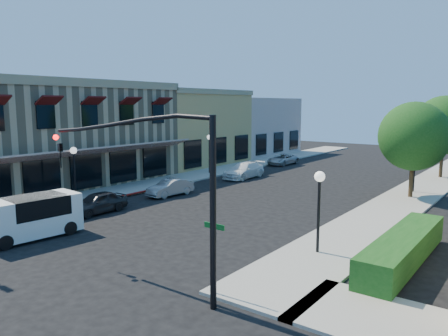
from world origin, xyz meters
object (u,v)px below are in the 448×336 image
Objects in this scene: lamppost_left_near at (74,160)px; lamppost_right_far at (415,155)px; street_tree_a at (414,136)px; street_tree_b at (444,125)px; parked_car_b at (170,188)px; street_name_sign at (214,247)px; lamppost_left_far at (209,144)px; lamppost_right_near at (319,191)px; white_van at (29,215)px; parked_car_a at (98,203)px; parked_car_d at (283,159)px; signal_mast_arm at (161,173)px; parked_car_c at (244,170)px.

lamppost_right_far is (17.00, 16.00, 0.00)m from lamppost_left_near.
street_tree_b is (0.00, 10.00, 0.35)m from street_tree_a.
lamppost_right_far is 17.39m from parked_car_b.
street_tree_b reaches higher than street_name_sign.
street_tree_b is 23.70m from parked_car_b.
lamppost_left_far is 1.00× the size of lamppost_right_near.
street_name_sign is at bearing 1.30° from white_van.
lamppost_left_near is 0.98× the size of parked_car_a.
lamppost_left_near is 23.35m from lamppost_right_far.
street_tree_a is 1.60× the size of parked_car_d.
parked_car_a is at bearing 153.01° from signal_mast_arm.
street_tree_b is 17.27m from parked_car_c.
street_name_sign reaches higher than parked_car_c.
lamppost_right_far is 0.88× the size of parked_car_d.
street_name_sign reaches higher than white_van.
lamppost_left_near is at bearing -90.00° from lamppost_left_far.
lamppost_right_near is (17.00, -14.00, 0.00)m from lamppost_left_far.
lamppost_right_near reaches higher than parked_car_d.
street_tree_b is at bearing 84.49° from signal_mast_arm.
lamppost_left_near is at bearing -93.02° from parked_car_d.
street_name_sign is 32.30m from parked_car_d.
signal_mast_arm is 2.19× the size of parked_car_a.
parked_car_b is at bearing 132.81° from signal_mast_arm.
parked_car_a is (-13.60, -25.08, -3.92)m from street_tree_b.
street_tree_a is at bearing 38.72° from parked_car_b.
street_tree_b is at bearing 54.21° from lamppost_left_near.
lamppost_left_near is at bearing 130.12° from white_van.
lamppost_left_far reaches higher than parked_car_b.
parked_car_d is at bearing 122.11° from lamppost_right_near.
white_van is at bearing -75.74° from lamppost_left_far.
street_tree_a is at bearing -29.56° from parked_car_d.
street_tree_b is at bearing 87.50° from street_name_sign.
street_tree_b reaches higher than parked_car_d.
lamppost_left_near reaches higher than street_name_sign.
lamppost_right_far is at bearing 44.81° from parked_car_b.
lamppost_left_far reaches higher than parked_car_a.
street_name_sign is 0.71× the size of parked_car_b.
lamppost_left_near is 1.00× the size of lamppost_right_near.
parked_car_c is 1.13× the size of parked_car_d.
street_tree_a is at bearing 0.00° from lamppost_left_far.
lamppost_right_near is (-0.30, -14.00, -1.46)m from street_tree_a.
street_tree_b is at bearing 89.28° from lamppost_right_near.
street_tree_a is 17.36m from lamppost_left_far.
lamppost_left_near is (-16.00, 5.80, 1.04)m from street_name_sign.
street_tree_a reaches higher than parked_car_d.
white_van is (-12.20, -20.05, -3.05)m from street_tree_a.
white_van is 29.61m from parked_car_d.
street_tree_a is 22.30m from lamppost_left_near.
parked_car_b is at bearing -90.59° from parked_car_c.
parked_car_a is 15.16m from parked_car_c.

